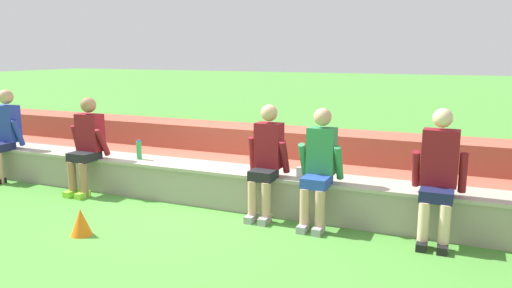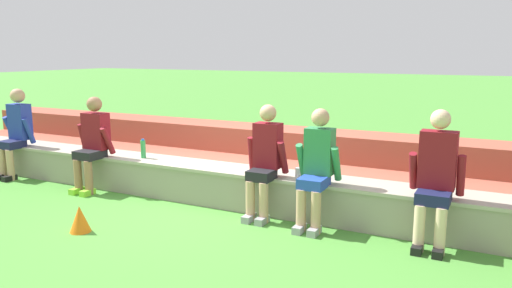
# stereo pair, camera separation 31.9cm
# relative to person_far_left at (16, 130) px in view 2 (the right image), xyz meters

# --- Properties ---
(ground_plane) EXTENTS (80.00, 80.00, 0.00)m
(ground_plane) POSITION_rel_person_far_left_xyz_m (3.57, -0.01, -0.74)
(ground_plane) COLOR #4C9338
(stone_seating_wall) EXTENTS (9.62, 0.57, 0.49)m
(stone_seating_wall) POSITION_rel_person_far_left_xyz_m (3.57, 0.25, -0.48)
(stone_seating_wall) COLOR gray
(stone_seating_wall) RESTS_ON ground
(brick_bleachers) EXTENTS (11.73, 1.45, 0.79)m
(brick_bleachers) POSITION_rel_person_far_left_xyz_m (3.57, 1.57, -0.41)
(brick_bleachers) COLOR #AC5541
(brick_bleachers) RESTS_ON ground
(person_far_left) EXTENTS (0.52, 0.56, 1.39)m
(person_far_left) POSITION_rel_person_far_left_xyz_m (0.00, 0.00, 0.00)
(person_far_left) COLOR tan
(person_far_left) RESTS_ON ground
(person_left_of_center) EXTENTS (0.55, 0.54, 1.34)m
(person_left_of_center) POSITION_rel_person_far_left_xyz_m (1.67, -0.05, -0.03)
(person_left_of_center) COLOR #996B4C
(person_left_of_center) RESTS_ON ground
(person_center) EXTENTS (0.50, 0.54, 1.35)m
(person_center) POSITION_rel_person_far_left_xyz_m (4.35, 0.00, -0.03)
(person_center) COLOR tan
(person_center) RESTS_ON ground
(person_right_of_center) EXTENTS (0.50, 0.58, 1.34)m
(person_right_of_center) POSITION_rel_person_far_left_xyz_m (5.01, -0.04, -0.04)
(person_right_of_center) COLOR tan
(person_right_of_center) RESTS_ON ground
(person_far_right) EXTENTS (0.54, 0.55, 1.40)m
(person_far_right) POSITION_rel_person_far_left_xyz_m (6.28, -0.04, -0.01)
(person_far_right) COLOR beige
(person_far_right) RESTS_ON ground
(water_bottle_mid_left) EXTENTS (0.07, 0.07, 0.27)m
(water_bottle_mid_left) POSITION_rel_person_far_left_xyz_m (2.34, 0.23, -0.13)
(water_bottle_mid_left) COLOR green
(water_bottle_mid_left) RESTS_ON stone_seating_wall
(plastic_cup_right_end) EXTENTS (0.09, 0.09, 0.11)m
(plastic_cup_right_end) POSITION_rel_person_far_left_xyz_m (4.71, 0.20, -0.20)
(plastic_cup_right_end) COLOR white
(plastic_cup_right_end) RESTS_ON stone_seating_wall
(sports_cone) EXTENTS (0.23, 0.23, 0.30)m
(sports_cone) POSITION_rel_person_far_left_xyz_m (2.75, -1.38, -0.60)
(sports_cone) COLOR orange
(sports_cone) RESTS_ON ground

